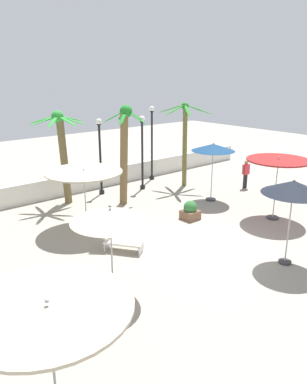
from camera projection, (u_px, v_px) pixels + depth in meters
The scene contains 17 objects.
ground_plane at pixel (210, 248), 14.01m from camera, with size 56.00×56.00×0.00m, color #9E9384.
boundary_wall at pixel (82, 182), 20.61m from camera, with size 25.20×0.30×1.04m, color silver.
patio_umbrella_0 at pixel (293, 188), 12.10m from camera, with size 2.04×2.04×2.97m.
patio_umbrella_1 at pixel (213, 148), 18.48m from camera, with size 2.15×2.15×2.96m.
patio_umbrella_2 at pixel (278, 163), 16.10m from camera, with size 2.70×2.70×2.82m.
patio_umbrella_3 at pixel (84, 175), 15.13m from camera, with size 3.11×3.11×2.56m.
patio_umbrella_4 at pixel (48, 313), 6.25m from camera, with size 2.88×2.88×2.68m.
patio_umbrella_5 at pixel (110, 216), 10.38m from camera, with size 2.25×2.25×2.69m.
palm_tree_0 at pixel (125, 145), 18.01m from camera, with size 1.99×2.11×4.80m.
palm_tree_1 at pixel (185, 133), 20.84m from camera, with size 3.00×2.78×4.71m.
palm_tree_3 at pixel (62, 146), 17.96m from camera, with size 2.69×2.69×4.57m.
lamp_post_0 at pixel (152, 140), 22.38m from camera, with size 0.30×0.30×4.39m.
lamp_post_2 at pixel (100, 154), 19.66m from camera, with size 0.30×0.30×4.01m.
lamp_post_3 at pixel (142, 148), 20.49m from camera, with size 0.32×0.32×4.05m.
lounge_chair_0 at pixel (118, 240), 13.70m from camera, with size 1.51×1.83×0.82m.
guest_0 at pixel (246, 172), 21.01m from camera, with size 0.55×0.30×1.60m.
planter at pixel (190, 211), 16.68m from camera, with size 0.70×0.70×0.85m.
Camera 1 is at (-9.83, -8.35, 6.21)m, focal length 35.28 mm.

